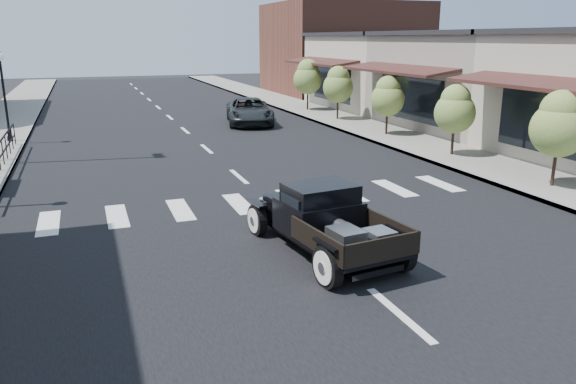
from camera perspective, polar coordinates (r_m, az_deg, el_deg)
name	(u,v)px	position (r m, az deg, el deg)	size (l,w,h in m)	color
ground	(326,252)	(11.97, 3.84, -6.08)	(120.00, 120.00, 0.00)	black
road	(193,137)	(25.94, -9.64, 5.50)	(14.00, 80.00, 0.02)	black
road_markings	(218,159)	(21.13, -7.13, 3.33)	(12.00, 60.00, 0.06)	silver
sidewalk_right	(361,126)	(28.67, 7.39, 6.65)	(3.00, 80.00, 0.15)	#9A968C
storefront_mid	(497,82)	(30.38, 20.48, 10.44)	(10.00, 9.00, 4.50)	gray
storefront_far	(402,72)	(37.70, 11.54, 11.87)	(10.00, 9.00, 4.50)	#BEB5A0
far_building_right	(343,49)	(46.70, 5.63, 14.25)	(11.00, 10.00, 7.00)	brown
lamp_post_c	(4,96)	(26.45, -26.85, 8.70)	(0.36, 0.36, 3.78)	black
small_tree_a	(557,140)	(18.11, 25.69, 4.74)	(1.62, 1.62, 2.70)	olive
small_tree_b	(454,121)	(21.78, 16.52, 6.92)	(1.50, 1.50, 2.50)	olive
small_tree_c	(387,106)	(25.87, 10.06, 8.57)	(1.51, 1.51, 2.51)	olive
small_tree_d	(338,94)	(30.52, 5.09, 9.93)	(1.62, 1.62, 2.70)	olive
small_tree_e	(308,85)	(34.46, 2.02, 10.77)	(1.74, 1.74, 2.90)	olive
hotrod_pickup	(325,220)	(11.64, 3.74, -2.81)	(2.00, 4.28, 1.49)	black
second_car	(249,112)	(29.54, -3.95, 8.15)	(2.22, 4.81, 1.34)	black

